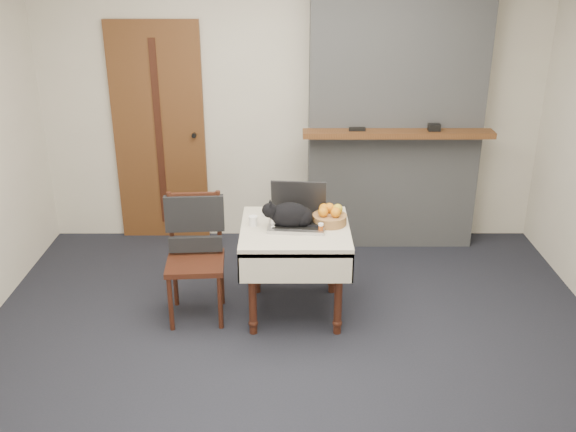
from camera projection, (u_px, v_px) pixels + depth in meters
name	position (u px, v px, depth m)	size (l,w,h in m)	color
ground	(293.00, 353.00, 4.36)	(4.50, 4.50, 0.00)	black
room_shell	(294.00, 81.00, 4.12)	(4.52, 4.01, 2.61)	beige
door	(159.00, 134.00, 5.80)	(0.82, 0.10, 2.00)	brown
chimney	(395.00, 104.00, 5.57)	(1.62, 0.48, 2.60)	gray
side_table	(295.00, 241.00, 4.65)	(0.78, 0.78, 0.70)	#38140F
laptop	(297.00, 214.00, 4.63)	(0.43, 0.38, 0.30)	#B7B7BC
cat	(291.00, 215.00, 4.56)	(0.45, 0.20, 0.21)	black
cream_jar	(253.00, 221.00, 4.61)	(0.06, 0.06, 0.07)	white
pill_bottle	(321.00, 228.00, 4.48)	(0.04, 0.04, 0.08)	#A24513
fruit_basket	(330.00, 216.00, 4.64)	(0.25, 0.25, 0.14)	olive
desk_clutter	(324.00, 226.00, 4.61)	(0.14, 0.02, 0.01)	black
chair	(195.00, 239.00, 4.67)	(0.45, 0.44, 0.93)	#38140F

